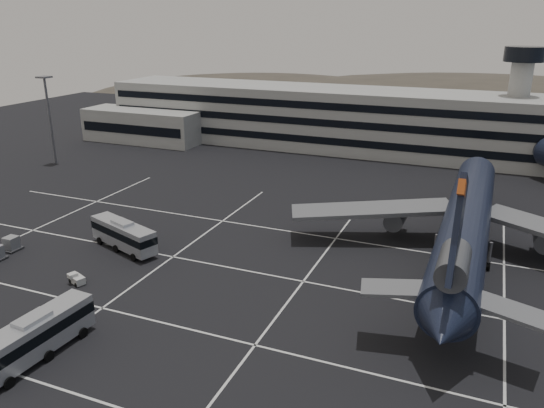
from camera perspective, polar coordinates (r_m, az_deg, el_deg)
The scene contains 9 objects.
ground at distance 64.71m, azimuth -7.99°, elevation -7.90°, with size 260.00×260.00×0.00m, color black.
lane_markings at distance 64.84m, azimuth -6.94°, elevation -7.79°, with size 90.00×55.62×0.01m.
terminal at distance 126.82m, azimuth 7.08°, elevation 9.00°, with size 125.00×26.00×24.00m.
hills at distance 223.48m, azimuth 19.08°, elevation 7.61°, with size 352.00×180.00×44.00m.
lightpole_left at distance 120.91m, azimuth -22.93°, elevation 9.49°, with size 2.40×2.40×18.28m.
trijet_main at distance 70.65m, azimuth 20.15°, elevation -1.90°, with size 47.46×57.51×18.08m.
bus_near at distance 53.89m, azimuth -24.14°, elevation -12.75°, with size 3.67×12.13×4.23m.
bus_far at distance 73.52m, azimuth -15.69°, elevation -3.11°, with size 11.78×6.38×4.08m.
tug_b at distance 66.59m, azimuth -20.19°, elevation -7.60°, with size 2.36×1.93×1.32m.
Camera 1 is at (29.91, -49.26, 29.44)m, focal length 35.00 mm.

